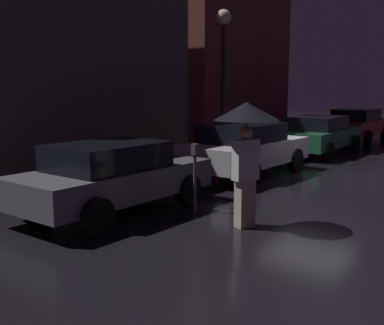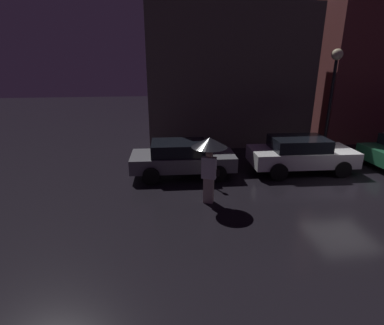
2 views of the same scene
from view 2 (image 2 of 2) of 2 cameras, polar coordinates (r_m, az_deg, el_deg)
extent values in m
plane|color=black|center=(13.12, 27.84, -3.22)|extent=(60.00, 60.00, 0.00)
cube|color=#564C47|center=(16.91, 6.86, 15.76)|extent=(8.60, 3.00, 7.11)
cube|color=slate|center=(12.09, -1.74, 0.40)|extent=(4.18, 1.87, 0.57)
cube|color=black|center=(11.92, -2.56, 2.80)|extent=(2.20, 1.60, 0.49)
cylinder|color=black|center=(13.16, 3.50, 0.62)|extent=(0.65, 0.22, 0.65)
cylinder|color=black|center=(11.56, 4.99, -2.06)|extent=(0.65, 0.22, 0.65)
cylinder|color=black|center=(12.97, -7.70, 0.20)|extent=(0.65, 0.22, 0.65)
cylinder|color=black|center=(11.34, -7.80, -2.59)|extent=(0.65, 0.22, 0.65)
cube|color=silver|center=(13.32, 20.06, 1.16)|extent=(4.30, 2.00, 0.62)
cube|color=black|center=(13.09, 19.67, 3.45)|extent=(2.26, 1.71, 0.49)
cylinder|color=black|center=(14.79, 22.94, 1.25)|extent=(0.68, 0.22, 0.68)
cylinder|color=black|center=(13.30, 26.71, -1.17)|extent=(0.68, 0.22, 0.68)
cylinder|color=black|center=(13.70, 13.32, 0.94)|extent=(0.68, 0.22, 0.68)
cylinder|color=black|center=(12.08, 16.21, -1.76)|extent=(0.68, 0.22, 0.68)
cylinder|color=black|center=(16.14, 30.97, 1.29)|extent=(0.62, 0.22, 0.62)
cube|color=beige|center=(9.83, 3.17, -5.30)|extent=(0.38, 0.32, 0.85)
cube|color=white|center=(9.53, 3.25, -1.01)|extent=(0.51, 0.37, 0.71)
sphere|color=tan|center=(9.38, 3.30, 1.69)|extent=(0.23, 0.23, 0.23)
cylinder|color=black|center=(9.45, 3.28, 0.54)|extent=(0.02, 0.02, 0.83)
cone|color=black|center=(9.28, 3.35, 3.87)|extent=(1.12, 1.12, 0.31)
cube|color=black|center=(9.64, 4.72, -1.94)|extent=(0.19, 0.15, 0.22)
cylinder|color=#4C5154|center=(11.01, 3.60, -1.76)|extent=(0.06, 0.06, 1.14)
cube|color=#4C5154|center=(10.79, 3.67, 1.62)|extent=(0.12, 0.10, 0.22)
cylinder|color=black|center=(15.92, 24.66, 9.18)|extent=(0.14, 0.14, 4.44)
sphere|color=#F9EAB7|center=(15.76, 25.94, 18.03)|extent=(0.50, 0.50, 0.50)
camera|label=1|loc=(7.63, -54.02, -4.11)|focal=45.00mm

